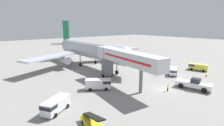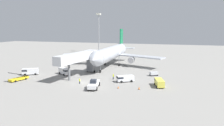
{
  "view_description": "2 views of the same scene",
  "coord_description": "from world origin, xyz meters",
  "views": [
    {
      "loc": [
        -30.75,
        -20.18,
        13.49
      ],
      "look_at": [
        0.34,
        17.55,
        2.75
      ],
      "focal_mm": 28.09,
      "sensor_mm": 36.0,
      "label": 1
    },
    {
      "loc": [
        26.44,
        -56.91,
        16.17
      ],
      "look_at": [
        2.93,
        20.33,
        2.81
      ],
      "focal_mm": 35.48,
      "sensor_mm": 36.0,
      "label": 2
    }
  ],
  "objects": [
    {
      "name": "ground_plane",
      "position": [
        0.0,
        0.0,
        0.0
      ],
      "size": [
        300.0,
        300.0,
        0.0
      ],
      "primitive_type": "plane",
      "color": "gray"
    },
    {
      "name": "airplane_at_gate",
      "position": [
        0.02,
        29.25,
        5.44
      ],
      "size": [
        43.63,
        42.45,
        15.04
      ],
      "color": "#B7BCC6",
      "rests_on": "ground"
    },
    {
      "name": "jet_bridge",
      "position": [
        -4.25,
        7.99,
        6.08
      ],
      "size": [
        5.96,
        21.15,
        7.95
      ],
      "color": "silver",
      "rests_on": "ground"
    },
    {
      "name": "pushback_tug",
      "position": [
        5.25,
        -3.94,
        1.1
      ],
      "size": [
        3.69,
        7.41,
        2.4
      ],
      "color": "white",
      "rests_on": "ground"
    },
    {
      "name": "belt_loader_truck",
      "position": [
        -19.56,
        -2.77,
        0.75
      ],
      "size": [
        3.27,
        6.32,
        2.99
      ],
      "color": "yellow",
      "rests_on": "ground"
    },
    {
      "name": "service_van_mid_right",
      "position": [
        -10.47,
        8.81,
        1.28
      ],
      "size": [
        5.47,
        4.63,
        2.24
      ],
      "color": "white",
      "rests_on": "ground"
    },
    {
      "name": "service_van_near_right",
      "position": [
        -21.47,
        5.04,
        1.24
      ],
      "size": [
        5.5,
        4.46,
        2.17
      ],
      "color": "silver",
      "rests_on": "ground"
    },
    {
      "name": "service_van_mid_center",
      "position": [
        21.71,
        2.92,
        1.13
      ],
      "size": [
        3.29,
        5.54,
        1.97
      ],
      "color": "#E5DB4C",
      "rests_on": "ground"
    },
    {
      "name": "service_van_far_right",
      "position": [
        11.59,
        4.96,
        1.09
      ],
      "size": [
        5.26,
        4.31,
        1.89
      ],
      "color": "white",
      "rests_on": "ground"
    },
    {
      "name": "baggage_cart_outer_right",
      "position": [
        18.84,
        15.78,
        0.74
      ],
      "size": [
        2.95,
        2.56,
        1.32
      ],
      "color": "#38383D",
      "rests_on": "ground"
    },
    {
      "name": "ground_crew_worker_foreground",
      "position": [
        7.39,
        7.03,
        0.95
      ],
      "size": [
        0.48,
        0.48,
        1.8
      ],
      "color": "#1E2333",
      "rests_on": "ground"
    },
    {
      "name": "ground_crew_worker_midground",
      "position": [
        -0.16,
        -1.15,
        0.9
      ],
      "size": [
        0.41,
        0.41,
        1.7
      ],
      "color": "#1E2333",
      "rests_on": "ground"
    },
    {
      "name": "safety_cone_alpha",
      "position": [
        11.53,
        -2.32,
        0.31
      ],
      "size": [
        0.42,
        0.42,
        0.64
      ],
      "color": "black",
      "rests_on": "ground"
    },
    {
      "name": "safety_cone_bravo",
      "position": [
        16.98,
        -1.64,
        0.36
      ],
      "size": [
        0.48,
        0.48,
        0.73
      ],
      "color": "black",
      "rests_on": "ground"
    },
    {
      "name": "apron_light_mast",
      "position": [
        -21.63,
        72.78,
        16.9
      ],
      "size": [
        2.4,
        2.4,
        24.12
      ],
      "color": "#93969B",
      "rests_on": "ground"
    }
  ]
}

